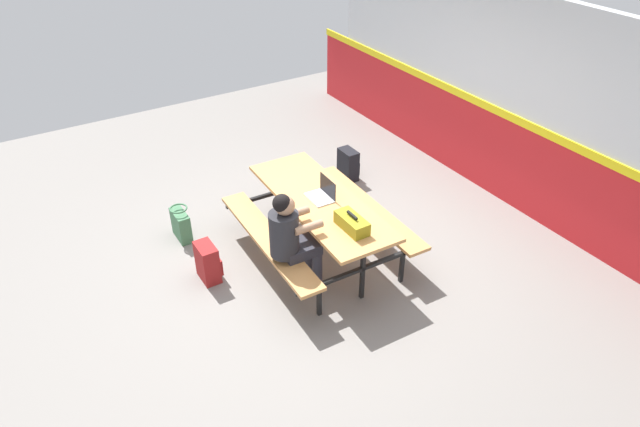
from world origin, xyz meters
TOP-DOWN VIEW (x-y plane):
  - ground_plane at (0.00, 0.00)m, footprint 10.00×10.00m
  - accent_backdrop at (0.00, 2.71)m, footprint 8.00×0.14m
  - picnic_table_main at (0.03, 0.00)m, footprint 2.12×1.62m
  - student_nearer at (0.40, -0.57)m, footprint 0.37×0.53m
  - laptop_silver at (0.02, 0.04)m, footprint 0.33×0.23m
  - toolbox_grey at (0.67, -0.02)m, footprint 0.40×0.18m
  - backpack_dark at (-1.21, 1.23)m, footprint 0.30×0.22m
  - tote_bag_bright at (-1.09, -1.25)m, footprint 0.34×0.21m
  - satchel_spare at (-0.22, -1.26)m, footprint 0.30×0.22m

SIDE VIEW (x-z plane):
  - ground_plane at x=0.00m, z-range -0.02..0.00m
  - tote_bag_bright at x=-1.09m, z-range -0.02..0.41m
  - backpack_dark at x=-1.21m, z-range 0.00..0.44m
  - satchel_spare at x=-0.22m, z-range 0.00..0.44m
  - picnic_table_main at x=0.03m, z-range 0.21..0.95m
  - student_nearer at x=0.40m, z-range 0.10..1.31m
  - laptop_silver at x=0.02m, z-range 0.67..0.90m
  - toolbox_grey at x=0.67m, z-range 0.72..0.90m
  - accent_backdrop at x=0.00m, z-range -0.05..2.55m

